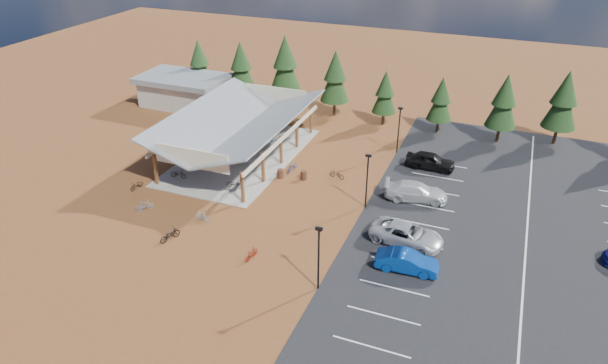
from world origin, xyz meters
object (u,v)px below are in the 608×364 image
(lamp_post_2, at_px, (399,127))
(car_4, at_px, (430,161))
(lamp_post_1, at_px, (367,177))
(bike_0, at_px, (178,174))
(car_2, at_px, (407,234))
(trash_bin_0, at_px, (280,174))
(bike_9, at_px, (144,206))
(car_1, at_px, (407,262))
(bike_1, at_px, (210,162))
(bike_4, at_px, (234,184))
(bike_8, at_px, (137,185))
(bike_5, at_px, (246,160))
(bike_6, at_px, (274,141))
(bike_2, at_px, (234,150))
(bike_13, at_px, (202,216))
(trash_bin_1, at_px, (304,175))
(bike_pavilion, at_px, (239,123))
(bike_7, at_px, (277,128))
(bike_12, at_px, (170,235))
(car_3, at_px, (416,192))
(lamp_post_0, at_px, (319,254))
(bike_11, at_px, (252,254))
(outbuilding, at_px, (184,90))
(bike_14, at_px, (292,167))
(bike_3, at_px, (252,122))

(lamp_post_2, height_order, car_4, lamp_post_2)
(lamp_post_1, xyz_separation_m, bike_0, (-18.36, -1.66, -2.45))
(car_2, bearing_deg, trash_bin_0, 72.76)
(trash_bin_0, height_order, bike_9, bike_9)
(car_1, bearing_deg, lamp_post_1, 30.99)
(bike_1, bearing_deg, car_1, -120.19)
(lamp_post_1, distance_m, trash_bin_0, 9.83)
(bike_4, bearing_deg, bike_8, 106.70)
(bike_5, bearing_deg, bike_6, 6.73)
(bike_2, relative_size, bike_13, 1.16)
(lamp_post_1, bearing_deg, bike_6, 145.74)
(lamp_post_1, bearing_deg, trash_bin_1, 158.56)
(bike_pavilion, relative_size, car_1, 4.19)
(bike_4, height_order, bike_7, bike_7)
(trash_bin_1, relative_size, bike_12, 0.48)
(bike_2, xyz_separation_m, car_3, (19.82, -2.24, 0.29))
(trash_bin_1, relative_size, bike_5, 0.49)
(bike_pavilion, height_order, lamp_post_1, lamp_post_1)
(lamp_post_0, height_order, bike_9, lamp_post_0)
(lamp_post_0, bearing_deg, bike_7, 120.21)
(lamp_post_1, height_order, car_4, lamp_post_1)
(bike_4, bearing_deg, bike_13, 176.06)
(bike_5, xyz_separation_m, bike_7, (-0.49, 8.78, -0.09))
(bike_11, distance_m, car_1, 11.67)
(bike_5, height_order, car_3, car_3)
(bike_4, distance_m, bike_7, 13.63)
(bike_6, distance_m, bike_11, 20.72)
(bike_pavilion, height_order, bike_1, bike_pavilion)
(lamp_post_0, bearing_deg, bike_9, 166.62)
(outbuilding, xyz_separation_m, bike_12, (15.85, -26.80, -1.53))
(lamp_post_1, relative_size, car_2, 0.88)
(lamp_post_2, xyz_separation_m, bike_1, (-16.64, -10.49, -2.36))
(trash_bin_0, height_order, bike_1, bike_1)
(bike_4, height_order, bike_12, bike_12)
(car_3, bearing_deg, bike_0, 91.52)
(lamp_post_0, relative_size, car_3, 0.92)
(trash_bin_1, distance_m, car_2, 13.52)
(bike_12, bearing_deg, car_4, -109.80)
(bike_2, bearing_deg, lamp_post_2, -68.83)
(lamp_post_2, height_order, bike_0, lamp_post_2)
(bike_14, bearing_deg, lamp_post_0, -54.14)
(bike_1, relative_size, bike_5, 0.94)
(bike_1, bearing_deg, bike_pavilion, -32.80)
(bike_3, xyz_separation_m, bike_11, (11.70, -23.40, -0.09))
(lamp_post_0, height_order, bike_12, lamp_post_0)
(bike_6, bearing_deg, car_2, -112.41)
(bike_0, bearing_deg, bike_14, -66.18)
(outbuilding, height_order, bike_13, outbuilding)
(bike_2, bearing_deg, bike_6, -40.43)
(trash_bin_1, bearing_deg, bike_13, -117.26)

